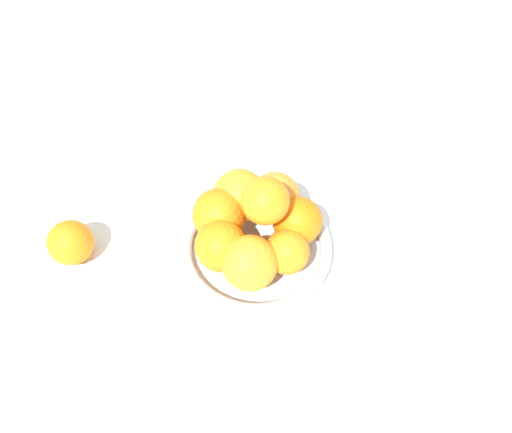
% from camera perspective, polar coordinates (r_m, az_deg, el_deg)
% --- Properties ---
extents(ground_plane, '(4.00, 4.00, 0.00)m').
position_cam_1_polar(ground_plane, '(0.78, -0.00, -4.24)').
color(ground_plane, silver).
extents(fruit_bowl, '(0.23, 0.23, 0.03)m').
position_cam_1_polar(fruit_bowl, '(0.77, -0.00, -3.60)').
color(fruit_bowl, silver).
rests_on(fruit_bowl, ground_plane).
extents(orange_pile, '(0.19, 0.20, 0.13)m').
position_cam_1_polar(orange_pile, '(0.73, -0.31, -0.62)').
color(orange_pile, orange).
rests_on(orange_pile, fruit_bowl).
extents(stray_orange, '(0.07, 0.07, 0.07)m').
position_cam_1_polar(stray_orange, '(0.80, -20.43, -2.80)').
color(stray_orange, orange).
rests_on(stray_orange, ground_plane).
extents(napkin_folded, '(0.20, 0.20, 0.01)m').
position_cam_1_polar(napkin_folded, '(0.88, 20.66, 0.25)').
color(napkin_folded, beige).
rests_on(napkin_folded, ground_plane).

